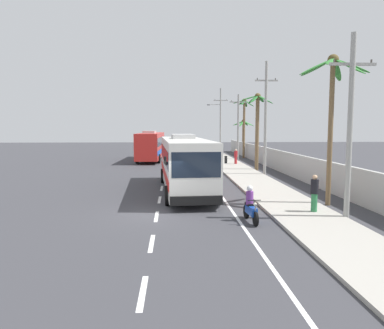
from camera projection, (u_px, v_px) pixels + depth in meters
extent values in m
plane|color=#3A3A3F|center=(157.00, 214.00, 17.41)|extent=(160.00, 160.00, 0.00)
cube|color=#A8A399|center=(253.00, 180.00, 27.68)|extent=(3.20, 90.00, 0.14)
cube|color=white|center=(143.00, 293.00, 9.13)|extent=(0.16, 2.00, 0.01)
cube|color=white|center=(152.00, 243.00, 13.00)|extent=(0.16, 2.00, 0.01)
cube|color=white|center=(157.00, 216.00, 16.86)|extent=(0.16, 2.00, 0.01)
cube|color=white|center=(160.00, 200.00, 20.73)|extent=(0.16, 2.00, 0.01)
cube|color=white|center=(162.00, 188.00, 24.59)|extent=(0.16, 2.00, 0.01)
cube|color=white|center=(163.00, 180.00, 28.46)|extent=(0.16, 2.00, 0.01)
cube|color=white|center=(164.00, 173.00, 32.32)|extent=(0.16, 2.00, 0.01)
cube|color=white|center=(165.00, 168.00, 36.18)|extent=(0.16, 2.00, 0.01)
cube|color=white|center=(166.00, 164.00, 40.05)|extent=(0.16, 2.00, 0.01)
cube|color=white|center=(167.00, 161.00, 43.91)|extent=(0.16, 2.00, 0.01)
cube|color=white|center=(167.00, 158.00, 47.78)|extent=(0.16, 2.00, 0.01)
cube|color=white|center=(168.00, 156.00, 51.64)|extent=(0.16, 2.00, 0.01)
cube|color=white|center=(168.00, 154.00, 55.51)|extent=(0.16, 2.00, 0.01)
cube|color=white|center=(168.00, 152.00, 59.37)|extent=(0.16, 2.00, 0.01)
cube|color=white|center=(169.00, 151.00, 63.24)|extent=(0.16, 2.00, 0.01)
cube|color=white|center=(206.00, 173.00, 32.50)|extent=(0.14, 70.00, 0.01)
cube|color=#B2B2AD|center=(287.00, 163.00, 31.76)|extent=(0.24, 60.00, 1.92)
cube|color=silver|center=(185.00, 162.00, 23.41)|extent=(3.29, 12.15, 2.93)
cube|color=#192333|center=(184.00, 154.00, 23.56)|extent=(3.26, 11.19, 0.94)
cube|color=#192333|center=(196.00, 165.00, 17.47)|extent=(2.37, 0.24, 1.23)
cube|color=red|center=(185.00, 172.00, 23.48)|extent=(3.31, 11.91, 0.53)
cube|color=black|center=(196.00, 201.00, 17.55)|extent=(2.53, 0.31, 0.44)
cube|color=#B7B7B7|center=(183.00, 136.00, 24.73)|extent=(1.57, 2.72, 0.28)
cube|color=black|center=(226.00, 160.00, 17.81)|extent=(0.12, 0.09, 0.36)
cube|color=black|center=(165.00, 160.00, 17.49)|extent=(0.12, 0.09, 0.36)
cylinder|color=black|center=(216.00, 194.00, 19.53)|extent=(0.38, 1.06, 1.04)
cylinder|color=black|center=(168.00, 195.00, 19.25)|extent=(0.38, 1.06, 1.04)
cylinder|color=black|center=(197.00, 175.00, 27.25)|extent=(0.38, 1.06, 1.04)
cylinder|color=black|center=(163.00, 176.00, 26.97)|extent=(0.38, 1.06, 1.04)
cube|color=red|center=(151.00, 145.00, 44.60)|extent=(2.97, 11.59, 2.95)
cube|color=#192333|center=(151.00, 141.00, 44.34)|extent=(2.96, 10.68, 0.94)
cube|color=#192333|center=(155.00, 140.00, 50.23)|extent=(2.29, 0.20, 1.24)
cube|color=blue|center=(151.00, 151.00, 44.66)|extent=(3.00, 11.36, 0.53)
cube|color=black|center=(155.00, 152.00, 50.50)|extent=(2.45, 0.26, 0.44)
cube|color=#B7B7B7|center=(150.00, 132.00, 43.00)|extent=(1.47, 2.58, 0.28)
cube|color=black|center=(145.00, 138.00, 49.98)|extent=(0.12, 0.08, 0.36)
cube|color=black|center=(165.00, 138.00, 50.01)|extent=(0.12, 0.08, 0.36)
cylinder|color=black|center=(145.00, 154.00, 48.73)|extent=(0.36, 1.05, 1.04)
cylinder|color=black|center=(163.00, 154.00, 48.75)|extent=(0.36, 1.05, 1.04)
cylinder|color=black|center=(137.00, 159.00, 41.29)|extent=(0.36, 1.05, 1.04)
cylinder|color=black|center=(159.00, 159.00, 41.32)|extent=(0.36, 1.05, 1.04)
cylinder|color=black|center=(256.00, 219.00, 15.22)|extent=(0.15, 0.61, 0.60)
cylinder|color=black|center=(246.00, 212.00, 16.56)|extent=(0.17, 0.61, 0.60)
cube|color=#1947B2|center=(251.00, 210.00, 15.82)|extent=(0.33, 1.12, 0.36)
cube|color=black|center=(249.00, 204.00, 16.09)|extent=(0.29, 0.62, 0.12)
cylinder|color=gray|center=(255.00, 211.00, 15.31)|extent=(0.09, 0.32, 0.67)
cylinder|color=black|center=(254.00, 200.00, 15.36)|extent=(0.56, 0.09, 0.04)
sphere|color=#EAEACC|center=(255.00, 204.00, 15.26)|extent=(0.14, 0.14, 0.14)
cylinder|color=#75388E|center=(250.00, 198.00, 16.01)|extent=(0.32, 0.32, 0.58)
sphere|color=white|center=(250.00, 188.00, 15.97)|extent=(0.26, 0.26, 0.26)
cylinder|color=red|center=(236.00, 160.00, 39.37)|extent=(0.28, 0.28, 0.76)
cylinder|color=red|center=(236.00, 154.00, 39.30)|extent=(0.36, 0.36, 0.60)
sphere|color=beige|center=(236.00, 150.00, 39.26)|extent=(0.23, 0.23, 0.23)
cylinder|color=#2D7A47|center=(314.00, 203.00, 17.22)|extent=(0.28, 0.28, 0.85)
cylinder|color=black|center=(315.00, 187.00, 17.14)|extent=(0.36, 0.36, 0.67)
sphere|color=tan|center=(315.00, 177.00, 17.10)|extent=(0.23, 0.23, 0.23)
cylinder|color=#9E9E99|center=(350.00, 128.00, 15.95)|extent=(0.24, 0.24, 8.07)
cube|color=#9E9E99|center=(353.00, 64.00, 15.67)|extent=(2.03, 0.12, 0.12)
cylinder|color=#4C4742|center=(334.00, 61.00, 15.62)|extent=(0.08, 0.08, 0.16)
cylinder|color=#4C4742|center=(371.00, 61.00, 15.70)|extent=(0.08, 0.08, 0.16)
cylinder|color=#9E9E99|center=(266.00, 119.00, 30.65)|extent=(0.24, 0.24, 9.45)
cube|color=#9E9E99|center=(266.00, 81.00, 30.32)|extent=(1.89, 0.12, 0.12)
cylinder|color=#4C4742|center=(257.00, 79.00, 30.27)|extent=(0.08, 0.08, 0.16)
cylinder|color=#4C4742|center=(275.00, 79.00, 30.35)|extent=(0.08, 0.08, 0.16)
cylinder|color=#9E9E99|center=(238.00, 127.00, 45.50)|extent=(0.24, 0.24, 8.04)
cube|color=#9E9E99|center=(238.00, 102.00, 45.18)|extent=(2.18, 0.12, 0.12)
cylinder|color=#4C4742|center=(231.00, 101.00, 45.13)|extent=(0.08, 0.08, 0.16)
cylinder|color=#4C4742|center=(246.00, 101.00, 45.22)|extent=(0.08, 0.08, 0.16)
cylinder|color=#9E9E99|center=(220.00, 120.00, 60.13)|extent=(0.24, 0.24, 10.31)
cube|color=#9E9E99|center=(221.00, 100.00, 59.80)|extent=(2.32, 0.12, 0.12)
cylinder|color=#4C4742|center=(215.00, 100.00, 59.74)|extent=(0.08, 0.08, 0.16)
cylinder|color=#4C4742|center=(226.00, 100.00, 59.84)|extent=(0.08, 0.08, 0.16)
cylinder|color=#9E9E99|center=(214.00, 105.00, 59.82)|extent=(1.99, 0.09, 0.09)
cube|color=#4C4C51|center=(208.00, 105.00, 59.78)|extent=(0.44, 0.24, 0.14)
cylinder|color=brown|center=(330.00, 134.00, 18.94)|extent=(0.25, 0.25, 7.41)
ellipsoid|color=#337F33|center=(352.00, 66.00, 18.53)|extent=(1.92, 0.58, 0.82)
ellipsoid|color=#337F33|center=(337.00, 70.00, 19.33)|extent=(1.35, 1.67, 1.04)
ellipsoid|color=#337F33|center=(316.00, 68.00, 19.29)|extent=(1.44, 1.73, 0.78)
ellipsoid|color=#337F33|center=(316.00, 67.00, 18.46)|extent=(1.87, 0.54, 0.94)
ellipsoid|color=#337F33|center=(330.00, 61.00, 17.75)|extent=(1.30, 1.84, 0.67)
ellipsoid|color=#337F33|center=(349.00, 66.00, 17.92)|extent=(1.32, 1.68, 1.05)
sphere|color=brown|center=(333.00, 60.00, 18.56)|extent=(0.56, 0.56, 0.56)
cylinder|color=brown|center=(243.00, 138.00, 53.33)|extent=(0.33, 0.33, 4.81)
ellipsoid|color=#337F33|center=(249.00, 124.00, 53.01)|extent=(1.63, 0.65, 0.87)
ellipsoid|color=#337F33|center=(246.00, 123.00, 53.79)|extent=(1.18, 1.57, 0.77)
ellipsoid|color=#337F33|center=(239.00, 123.00, 53.67)|extent=(1.36, 1.48, 0.70)
ellipsoid|color=#337F33|center=(238.00, 123.00, 53.05)|extent=(1.64, 0.38, 0.76)
ellipsoid|color=#337F33|center=(242.00, 124.00, 52.44)|extent=(1.13, 1.55, 0.87)
ellipsoid|color=#337F33|center=(247.00, 123.00, 52.45)|extent=(1.16, 1.59, 0.73)
sphere|color=brown|center=(244.00, 121.00, 53.08)|extent=(0.56, 0.56, 0.56)
cylinder|color=brown|center=(257.00, 134.00, 34.24)|extent=(0.35, 0.35, 6.85)
ellipsoid|color=#28702D|center=(265.00, 100.00, 33.85)|extent=(1.51, 0.59, 0.86)
ellipsoid|color=#28702D|center=(261.00, 99.00, 34.55)|extent=(1.17, 1.49, 0.63)
ellipsoid|color=#28702D|center=(253.00, 100.00, 34.58)|extent=(0.91, 1.54, 0.75)
ellipsoid|color=#28702D|center=(250.00, 98.00, 33.82)|extent=(1.59, 0.45, 0.56)
ellipsoid|color=#28702D|center=(254.00, 99.00, 33.33)|extent=(1.19, 1.41, 0.81)
ellipsoid|color=#28702D|center=(263.00, 98.00, 33.28)|extent=(1.04, 1.52, 0.72)
sphere|color=brown|center=(258.00, 96.00, 33.89)|extent=(0.56, 0.56, 0.56)
cylinder|color=brown|center=(244.00, 130.00, 48.18)|extent=(0.30, 0.30, 7.40)
ellipsoid|color=#28702D|center=(249.00, 103.00, 47.90)|extent=(1.36, 0.43, 0.88)
ellipsoid|color=#28702D|center=(245.00, 104.00, 48.42)|extent=(0.88, 1.37, 0.88)
ellipsoid|color=#28702D|center=(241.00, 103.00, 48.43)|extent=(0.93, 1.44, 0.70)
ellipsoid|color=#28702D|center=(239.00, 102.00, 47.83)|extent=(1.50, 0.48, 0.52)
ellipsoid|color=#28702D|center=(243.00, 102.00, 47.19)|extent=(0.91, 1.43, 0.74)
ellipsoid|color=#28702D|center=(247.00, 102.00, 47.21)|extent=(0.91, 1.45, 0.69)
sphere|color=brown|center=(244.00, 101.00, 47.80)|extent=(0.56, 0.56, 0.56)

